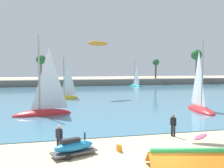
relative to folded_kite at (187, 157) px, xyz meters
The scene contains 13 objects.
sea 53.78m from the folded_kite, 91.04° to the left, with size 220.00×94.04×0.06m, color teal.
palm_headland 60.97m from the folded_kite, 93.52° to the left, with size 96.88×6.00×13.30m.
folded_kite is the anchor object (origin of this frame).
watercraft_on_trailer 6.38m from the folded_kite, 145.97° to the left, with size 2.78×1.77×1.28m.
person_rigging_by_gear 7.53m from the folded_kite, 144.17° to the left, with size 0.43×0.40×1.67m.
person_at_waterline 6.37m from the folded_kite, 69.19° to the left, with size 0.32×0.51×1.67m.
backpack_near_kite 4.46m from the folded_kite, 124.52° to the left, with size 0.34×0.35×0.44m.
surfboard 6.88m from the folded_kite, 51.99° to the left, with size 2.10×0.52×0.08m, color #E04C7F.
sailboat_near_shore 30.64m from the folded_kite, 98.60° to the left, with size 5.08×3.80×7.25m.
sailboat_mid_bay 18.28m from the folded_kite, 114.24° to the left, with size 6.53×3.07×9.11m.
sailboat_toward_headland 56.68m from the folded_kite, 74.20° to the left, with size 2.58×5.24×7.30m.
sailboat_far_left 18.28m from the folded_kite, 55.58° to the left, with size 2.68×6.33×8.90m.
kite_aloft_high_over_bay 32.20m from the folded_kite, 88.32° to the left, with size 3.96×1.35×0.55m, color orange.
Camera 1 is at (-5.31, -11.02, 5.15)m, focal length 39.69 mm.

